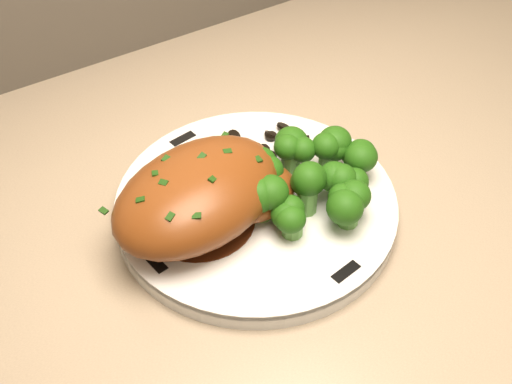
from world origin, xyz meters
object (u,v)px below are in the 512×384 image
counter (453,270)px  plate (256,206)px  broccoli_florets (312,179)px  chicken_breast (205,194)px

counter → plate: (-0.42, -0.03, 0.42)m
plate → broccoli_florets: broccoli_florets is taller
counter → chicken_breast: (-0.48, -0.02, 0.46)m
plate → broccoli_florets: bearing=-32.2°
plate → chicken_breast: (-0.05, 0.00, 0.04)m
counter → broccoli_florets: bearing=-171.7°
counter → plate: size_ratio=6.98×
plate → broccoli_florets: 0.06m
chicken_breast → broccoli_florets: size_ratio=1.43×
counter → broccoli_florets: counter is taller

